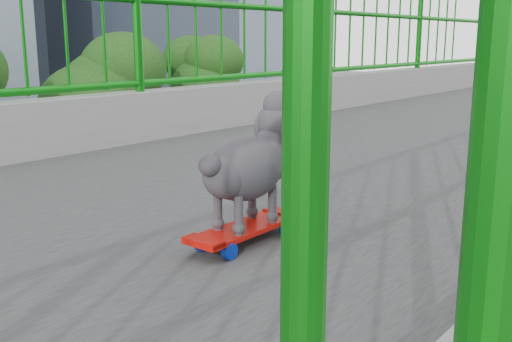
{
  "coord_description": "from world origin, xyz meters",
  "views": [
    {
      "loc": [
        1.52,
        -0.43,
        7.62
      ],
      "look_at": [
        0.38,
        0.96,
        7.22
      ],
      "focal_mm": 42.0,
      "sensor_mm": 36.0,
      "label": 1
    }
  ],
  "objects_px": {
    "poodle": "(250,162)",
    "car_1": "(202,297)",
    "car_5": "(325,315)",
    "skateboard": "(246,230)"
  },
  "relations": [
    {
      "from": "skateboard",
      "to": "car_5",
      "type": "distance_m",
      "value": 13.87
    },
    {
      "from": "poodle",
      "to": "car_5",
      "type": "relative_size",
      "value": 0.09
    },
    {
      "from": "skateboard",
      "to": "poodle",
      "type": "xyz_separation_m",
      "value": [
        -0.0,
        0.02,
        0.21
      ]
    },
    {
      "from": "skateboard",
      "to": "poodle",
      "type": "distance_m",
      "value": 0.21
    },
    {
      "from": "poodle",
      "to": "car_1",
      "type": "distance_m",
      "value": 14.9
    },
    {
      "from": "car_1",
      "to": "car_5",
      "type": "distance_m",
      "value": 3.41
    },
    {
      "from": "poodle",
      "to": "car_1",
      "type": "height_order",
      "value": "poodle"
    },
    {
      "from": "car_1",
      "to": "car_5",
      "type": "xyz_separation_m",
      "value": [
        3.2,
        1.18,
        -0.0
      ]
    },
    {
      "from": "car_5",
      "to": "car_1",
      "type": "bearing_deg",
      "value": -159.77
    },
    {
      "from": "skateboard",
      "to": "poodle",
      "type": "bearing_deg",
      "value": 90.0
    }
  ]
}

